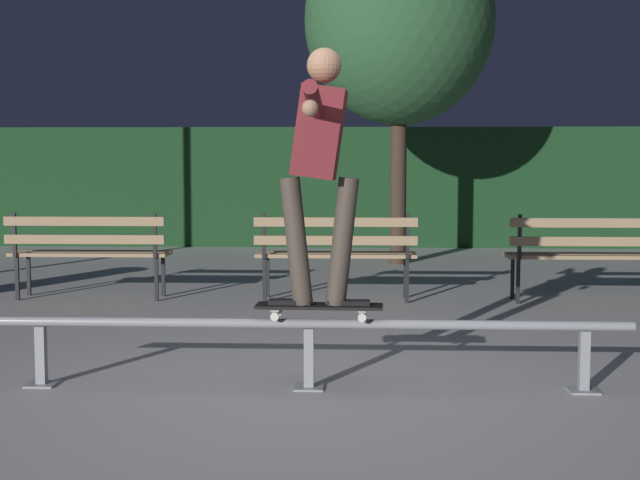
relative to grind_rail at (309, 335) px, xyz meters
The scene contains 9 objects.
ground_plane 0.42m from the grind_rail, 90.00° to the right, with size 90.00×90.00×0.00m, color #ADAAA8.
hedge_backdrop 9.55m from the grind_rail, 90.00° to the left, with size 24.00×1.20×1.92m, color #193D1E.
grind_rail is the anchor object (origin of this frame).
skateboard 0.18m from the grind_rail, ahead, with size 0.79×0.22×0.09m.
skateboarder 1.11m from the grind_rail, ahead, with size 0.62×1.41×1.56m.
park_bench_leftmost 4.22m from the grind_rail, 125.06° to the left, with size 1.60×0.42×0.88m.
park_bench_left_center 3.46m from the grind_rail, 88.89° to the left, with size 1.60×0.42×0.88m.
park_bench_right_center 4.30m from the grind_rail, 53.48° to the left, with size 1.60×0.42×0.88m.
tree_behind_benches 7.37m from the grind_rail, 83.13° to the left, with size 2.51×2.51×4.62m.
Camera 1 is at (0.32, -5.24, 1.42)m, focal length 50.99 mm.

